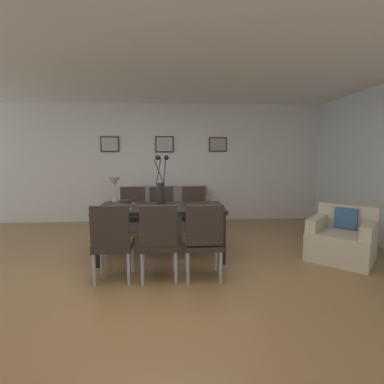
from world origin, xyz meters
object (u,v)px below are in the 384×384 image
at_px(table_lamp, 114,184).
at_px(framed_picture_center, 165,144).
at_px(dining_chair_mid_right, 194,210).
at_px(side_table, 115,215).
at_px(dining_chair_near_left, 112,239).
at_px(framed_picture_right, 218,144).
at_px(dining_table, 161,212).
at_px(dining_chair_far_left, 159,238).
at_px(dining_chair_near_right, 132,211).
at_px(armchair, 342,239).
at_px(centerpiece_vase, 161,187).
at_px(bowl_near_left, 121,206).
at_px(sofa, 168,213).
at_px(dining_chair_mid_left, 203,238).
at_px(bowl_near_right, 125,202).
at_px(dining_chair_far_right, 162,211).
at_px(framed_picture_left, 110,144).

xyz_separation_m(table_lamp, framed_picture_center, (1.01, 0.55, 0.82)).
bearing_deg(dining_chair_mid_right, side_table, 149.50).
height_order(dining_chair_near_left, framed_picture_right, framed_picture_right).
xyz_separation_m(dining_table, dining_chair_far_left, (0.00, -0.85, -0.15)).
bearing_deg(framed_picture_center, dining_chair_near_right, -110.23).
distance_m(armchair, framed_picture_center, 3.93).
xyz_separation_m(dining_chair_mid_right, armchair, (2.03, -1.14, -0.23)).
bearing_deg(dining_chair_near_left, dining_chair_far_left, -0.84).
height_order(dining_table, centerpiece_vase, centerpiece_vase).
bearing_deg(bowl_near_left, dining_chair_far_left, -50.15).
xyz_separation_m(table_lamp, armchair, (3.58, -2.05, -0.61)).
bearing_deg(bowl_near_left, sofa, 73.31).
xyz_separation_m(dining_chair_far_left, dining_chair_mid_left, (0.52, -0.01, 0.00)).
bearing_deg(dining_chair_near_right, bowl_near_left, -89.89).
bearing_deg(table_lamp, bowl_near_right, -73.43).
xyz_separation_m(dining_chair_near_right, dining_chair_far_left, (0.55, -1.69, 0.00)).
distance_m(dining_chair_mid_right, framed_picture_right, 2.00).
bearing_deg(sofa, side_table, -176.50).
bearing_deg(table_lamp, side_table, 180.00).
xyz_separation_m(centerpiece_vase, bowl_near_left, (-0.54, -0.20, -0.24)).
bearing_deg(dining_chair_mid_left, dining_chair_near_left, 178.80).
xyz_separation_m(dining_chair_mid_left, table_lamp, (-1.53, 2.63, 0.38)).
height_order(dining_chair_near_left, centerpiece_vase, centerpiece_vase).
height_order(sofa, armchair, sofa).
bearing_deg(bowl_near_left, armchair, -1.64).
xyz_separation_m(dining_chair_near_right, sofa, (0.61, 0.99, -0.23)).
height_order(dining_chair_far_left, framed_picture_right, framed_picture_right).
bearing_deg(dining_chair_far_left, framed_picture_right, 69.57).
distance_m(dining_chair_mid_right, armchair, 2.34).
bearing_deg(dining_chair_far_right, dining_chair_mid_left, -72.15).
bearing_deg(bowl_near_right, dining_chair_near_left, -89.47).
distance_m(side_table, framed_picture_center, 1.85).
distance_m(dining_table, bowl_near_left, 0.59).
distance_m(dining_chair_near_right, dining_chair_mid_right, 1.09).
xyz_separation_m(dining_chair_near_left, side_table, (-0.48, 2.61, -0.25)).
bearing_deg(dining_chair_near_right, framed_picture_right, 40.47).
bearing_deg(side_table, framed_picture_center, 28.58).
xyz_separation_m(dining_chair_mid_right, bowl_near_right, (-1.08, -0.65, 0.27)).
height_order(dining_table, dining_chair_far_right, dining_chair_far_right).
xyz_separation_m(dining_chair_near_left, dining_chair_far_right, (0.51, 1.68, 0.00)).
distance_m(dining_chair_near_left, table_lamp, 2.68).
distance_m(dining_chair_far_right, table_lamp, 1.41).
bearing_deg(dining_chair_mid_right, dining_table, -122.55).
height_order(dining_table, armchair, armchair).
bearing_deg(bowl_near_right, dining_chair_far_right, 50.75).
height_order(dining_chair_mid_left, side_table, dining_chair_mid_left).
relative_size(dining_chair_mid_left, framed_picture_left, 2.30).
bearing_deg(dining_chair_far_left, side_table, 111.11).
bearing_deg(dining_chair_far_left, bowl_near_left, 129.85).
bearing_deg(dining_chair_near_right, armchair, -19.93).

